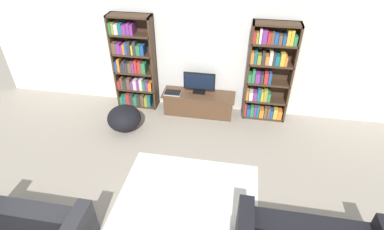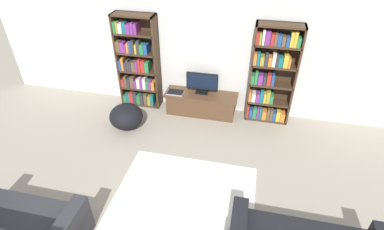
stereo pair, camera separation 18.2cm
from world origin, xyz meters
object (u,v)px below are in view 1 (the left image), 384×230
television (199,83)px  beanbag_ottoman (124,118)px  tv_stand (199,103)px  bookshelf_right (268,74)px  bookshelf_left (134,66)px  laptop (173,93)px

television → beanbag_ottoman: 1.58m
tv_stand → bookshelf_right: bearing=5.0°
bookshelf_left → beanbag_ottoman: size_ratio=3.04×
bookshelf_right → tv_stand: bookshelf_right is taller
television → beanbag_ottoman: size_ratio=0.99×
bookshelf_right → laptop: bookshelf_right is taller
television → laptop: 0.56m
bookshelf_left → tv_stand: size_ratio=1.33×
laptop → bookshelf_right: bearing=5.8°
bookshelf_left → tv_stand: 1.48m
bookshelf_left → beanbag_ottoman: (0.04, -0.87, -0.66)m
bookshelf_right → tv_stand: bearing=-175.0°
bookshelf_left → tv_stand: bookshelf_left is taller
tv_stand → beanbag_ottoman: (-1.28, -0.76, 0.01)m
laptop → beanbag_ottoman: size_ratio=0.52×
bookshelf_left → bookshelf_right: size_ratio=1.00×
bookshelf_left → laptop: bearing=-12.4°
bookshelf_right → laptop: 1.84m
bookshelf_right → television: size_ratio=3.07×
beanbag_ottoman → bookshelf_left: bearing=92.3°
laptop → beanbag_ottoman: laptop is taller
bookshelf_right → laptop: (-1.77, -0.18, -0.48)m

